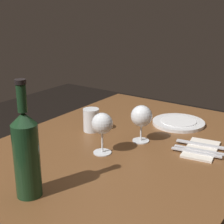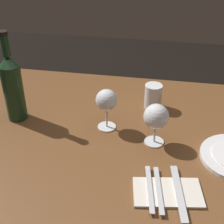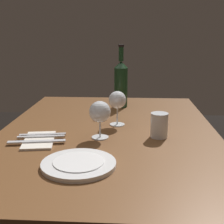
{
  "view_description": "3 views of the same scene",
  "coord_description": "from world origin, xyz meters",
  "px_view_note": "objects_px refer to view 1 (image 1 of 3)",
  "views": [
    {
      "loc": [
        -0.97,
        -0.64,
        1.26
      ],
      "look_at": [
        0.01,
        0.05,
        0.87
      ],
      "focal_mm": 54.42,
      "sensor_mm": 36.0,
      "label": 1
    },
    {
      "loc": [
        0.12,
        -0.91,
        1.42
      ],
      "look_at": [
        -0.05,
        0.03,
        0.81
      ],
      "focal_mm": 52.32,
      "sensor_mm": 36.0,
      "label": 2
    },
    {
      "loc": [
        1.23,
        0.09,
        1.14
      ],
      "look_at": [
        0.01,
        0.02,
        0.82
      ],
      "focal_mm": 49.44,
      "sensor_mm": 36.0,
      "label": 3
    }
  ],
  "objects_px": {
    "folded_napkin": "(201,149)",
    "wine_glass_right": "(102,125)",
    "wine_bottle": "(26,152)",
    "table_knife": "(204,145)",
    "fork_inner": "(199,150)",
    "fork_outer": "(196,152)",
    "dinner_plate": "(178,123)",
    "wine_glass_left": "(141,117)",
    "water_tumbler": "(91,121)"
  },
  "relations": [
    {
      "from": "wine_glass_right",
      "to": "dinner_plate",
      "type": "relative_size",
      "value": 0.66
    },
    {
      "from": "wine_glass_left",
      "to": "wine_glass_right",
      "type": "bearing_deg",
      "value": 161.28
    },
    {
      "from": "fork_outer",
      "to": "dinner_plate",
      "type": "bearing_deg",
      "value": 35.49
    },
    {
      "from": "water_tumbler",
      "to": "folded_napkin",
      "type": "height_order",
      "value": "water_tumbler"
    },
    {
      "from": "wine_glass_right",
      "to": "table_knife",
      "type": "distance_m",
      "value": 0.4
    },
    {
      "from": "water_tumbler",
      "to": "folded_napkin",
      "type": "xyz_separation_m",
      "value": [
        0.08,
        -0.46,
        -0.04
      ]
    },
    {
      "from": "wine_glass_right",
      "to": "dinner_plate",
      "type": "bearing_deg",
      "value": -12.78
    },
    {
      "from": "water_tumbler",
      "to": "dinner_plate",
      "type": "bearing_deg",
      "value": -43.24
    },
    {
      "from": "fork_inner",
      "to": "wine_glass_left",
      "type": "bearing_deg",
      "value": 97.12
    },
    {
      "from": "wine_glass_right",
      "to": "folded_napkin",
      "type": "height_order",
      "value": "wine_glass_right"
    },
    {
      "from": "wine_glass_right",
      "to": "folded_napkin",
      "type": "xyz_separation_m",
      "value": [
        0.23,
        -0.29,
        -0.11
      ]
    },
    {
      "from": "wine_glass_right",
      "to": "dinner_plate",
      "type": "xyz_separation_m",
      "value": [
        0.44,
        -0.1,
        -0.1
      ]
    },
    {
      "from": "fork_outer",
      "to": "fork_inner",
      "type": "bearing_deg",
      "value": 0.0
    },
    {
      "from": "table_knife",
      "to": "folded_napkin",
      "type": "bearing_deg",
      "value": 180.0
    },
    {
      "from": "folded_napkin",
      "to": "fork_inner",
      "type": "relative_size",
      "value": 1.14
    },
    {
      "from": "fork_inner",
      "to": "dinner_plate",
      "type": "bearing_deg",
      "value": 38.26
    },
    {
      "from": "folded_napkin",
      "to": "wine_glass_right",
      "type": "bearing_deg",
      "value": 128.55
    },
    {
      "from": "wine_bottle",
      "to": "folded_napkin",
      "type": "relative_size",
      "value": 1.64
    },
    {
      "from": "wine_glass_left",
      "to": "fork_inner",
      "type": "relative_size",
      "value": 0.81
    },
    {
      "from": "wine_bottle",
      "to": "water_tumbler",
      "type": "distance_m",
      "value": 0.53
    },
    {
      "from": "wine_bottle",
      "to": "fork_inner",
      "type": "bearing_deg",
      "value": -28.01
    },
    {
      "from": "wine_glass_left",
      "to": "water_tumbler",
      "type": "distance_m",
      "value": 0.24
    },
    {
      "from": "wine_bottle",
      "to": "dinner_plate",
      "type": "distance_m",
      "value": 0.8
    },
    {
      "from": "wine_bottle",
      "to": "folded_napkin",
      "type": "distance_m",
      "value": 0.65
    },
    {
      "from": "folded_napkin",
      "to": "table_knife",
      "type": "xyz_separation_m",
      "value": [
        0.03,
        0.0,
        0.01
      ]
    },
    {
      "from": "wine_bottle",
      "to": "table_knife",
      "type": "xyz_separation_m",
      "value": [
        0.6,
        -0.29,
        -0.12
      ]
    },
    {
      "from": "wine_bottle",
      "to": "water_tumbler",
      "type": "xyz_separation_m",
      "value": [
        0.49,
        0.17,
        -0.09
      ]
    },
    {
      "from": "water_tumbler",
      "to": "table_knife",
      "type": "height_order",
      "value": "water_tumbler"
    },
    {
      "from": "water_tumbler",
      "to": "dinner_plate",
      "type": "relative_size",
      "value": 0.42
    },
    {
      "from": "wine_glass_left",
      "to": "wine_bottle",
      "type": "distance_m",
      "value": 0.52
    },
    {
      "from": "wine_glass_right",
      "to": "dinner_plate",
      "type": "distance_m",
      "value": 0.46
    },
    {
      "from": "wine_bottle",
      "to": "folded_napkin",
      "type": "xyz_separation_m",
      "value": [
        0.57,
        -0.29,
        -0.13
      ]
    },
    {
      "from": "dinner_plate",
      "to": "fork_outer",
      "type": "height_order",
      "value": "dinner_plate"
    },
    {
      "from": "fork_inner",
      "to": "fork_outer",
      "type": "xyz_separation_m",
      "value": [
        -0.03,
        0.0,
        0.0
      ]
    },
    {
      "from": "fork_inner",
      "to": "table_knife",
      "type": "xyz_separation_m",
      "value": [
        0.05,
        0.0,
        0.0
      ]
    },
    {
      "from": "wine_bottle",
      "to": "table_knife",
      "type": "relative_size",
      "value": 1.59
    },
    {
      "from": "dinner_plate",
      "to": "table_knife",
      "type": "distance_m",
      "value": 0.26
    },
    {
      "from": "wine_glass_left",
      "to": "wine_glass_right",
      "type": "distance_m",
      "value": 0.18
    },
    {
      "from": "table_knife",
      "to": "water_tumbler",
      "type": "bearing_deg",
      "value": 103.06
    },
    {
      "from": "wine_glass_left",
      "to": "table_knife",
      "type": "distance_m",
      "value": 0.26
    },
    {
      "from": "table_knife",
      "to": "wine_glass_right",
      "type": "bearing_deg",
      "value": 132.05
    },
    {
      "from": "fork_inner",
      "to": "water_tumbler",
      "type": "bearing_deg",
      "value": 96.34
    },
    {
      "from": "dinner_plate",
      "to": "table_knife",
      "type": "xyz_separation_m",
      "value": [
        -0.18,
        -0.19,
        0.0
      ]
    },
    {
      "from": "fork_inner",
      "to": "fork_outer",
      "type": "height_order",
      "value": "same"
    },
    {
      "from": "folded_napkin",
      "to": "fork_inner",
      "type": "height_order",
      "value": "fork_inner"
    },
    {
      "from": "wine_bottle",
      "to": "dinner_plate",
      "type": "relative_size",
      "value": 1.45
    },
    {
      "from": "fork_outer",
      "to": "wine_bottle",
      "type": "bearing_deg",
      "value": 150.86
    },
    {
      "from": "fork_inner",
      "to": "table_knife",
      "type": "distance_m",
      "value": 0.05
    },
    {
      "from": "water_tumbler",
      "to": "fork_outer",
      "type": "xyz_separation_m",
      "value": [
        0.03,
        -0.46,
        -0.03
      ]
    },
    {
      "from": "dinner_plate",
      "to": "fork_outer",
      "type": "relative_size",
      "value": 1.28
    }
  ]
}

